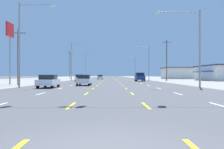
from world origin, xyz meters
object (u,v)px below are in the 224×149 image
pole_sign_left_row_1 (10,36)px  streetlight_left_row_2 (87,64)px  streetlight_left_row_1 (73,58)px  streetlight_right_row_2 (134,66)px  sedan_far_left_nearest (49,81)px  sedan_inner_left_near (84,80)px  hatchback_far_left_mid (80,78)px  streetlight_right_row_1 (147,60)px  streetlight_left_row_0 (23,38)px  sedan_inner_left_far (100,77)px  streetlight_right_row_0 (194,41)px  suv_far_right_midfar (140,77)px

pole_sign_left_row_1 → streetlight_left_row_2: streetlight_left_row_2 is taller
streetlight_left_row_1 → streetlight_right_row_2: bearing=62.7°
streetlight_left_row_2 → streetlight_right_row_2: size_ratio=1.20×
sedan_far_left_nearest → sedan_inner_left_near: (3.36, 6.27, 0.00)m
hatchback_far_left_mid → pole_sign_left_row_1: (-8.61, -17.46, 6.64)m
hatchback_far_left_mid → streetlight_left_row_1: bearing=106.4°
sedan_far_left_nearest → streetlight_right_row_1: streetlight_right_row_1 is taller
hatchback_far_left_mid → streetlight_right_row_1: 19.53m
sedan_inner_left_near → streetlight_right_row_1: size_ratio=0.50×
hatchback_far_left_mid → streetlight_left_row_0: (-2.92, -28.06, 4.77)m
sedan_far_left_nearest → streetlight_left_row_2: (-2.77, 75.09, 5.36)m
pole_sign_left_row_1 → sedan_inner_left_near: bearing=-19.6°
pole_sign_left_row_1 → sedan_inner_left_far: bearing=75.6°
sedan_inner_left_far → streetlight_left_row_2: bearing=109.4°
sedan_far_left_nearest → pole_sign_left_row_1: 15.09m
streetlight_right_row_0 → streetlight_right_row_2: 75.17m
streetlight_left_row_2 → streetlight_right_row_2: 19.45m
sedan_inner_left_far → streetlight_left_row_1: 21.44m
pole_sign_left_row_1 → streetlight_left_row_0: bearing=-61.7°
streetlight_left_row_0 → streetlight_right_row_1: bearing=62.8°
sedan_far_left_nearest → streetlight_left_row_0: streetlight_left_row_0 is taller
hatchback_far_left_mid → streetlight_right_row_2: (16.58, 47.11, 4.31)m
sedan_far_left_nearest → streetlight_left_row_1: bearing=94.2°
streetlight_right_row_2 → sedan_inner_left_far: bearing=-126.6°
sedan_far_left_nearest → streetlight_left_row_2: 75.33m
suv_far_right_midfar → sedan_inner_left_far: 29.78m
streetlight_right_row_0 → streetlight_left_row_0: bearing=180.0°
sedan_inner_left_far → streetlight_left_row_1: streetlight_left_row_1 is taller
sedan_inner_left_near → suv_far_right_midfar: suv_far_right_midfar is taller
sedan_far_left_nearest → streetlight_right_row_1: size_ratio=0.50×
suv_far_right_midfar → streetlight_right_row_2: 45.97m
sedan_inner_left_near → streetlight_left_row_1: 32.23m
streetlight_right_row_0 → streetlight_left_row_2: bearing=104.3°
streetlight_right_row_0 → streetlight_left_row_2: streetlight_left_row_2 is taller
pole_sign_left_row_1 → streetlight_right_row_2: pole_sign_left_row_1 is taller
sedan_inner_left_near → streetlight_left_row_2: size_ratio=0.43×
streetlight_right_row_1 → streetlight_right_row_2: (0.15, 37.58, -0.27)m
suv_far_right_midfar → streetlight_left_row_0: streetlight_left_row_0 is taller
streetlight_left_row_0 → streetlight_left_row_1: (0.12, 37.58, 0.33)m
sedan_inner_left_far → streetlight_left_row_1: bearing=-107.3°
streetlight_right_row_0 → streetlight_left_row_1: 42.18m
streetlight_left_row_0 → streetlight_right_row_2: (19.49, 75.17, -0.46)m
streetlight_left_row_0 → streetlight_left_row_1: streetlight_left_row_1 is taller
hatchback_far_left_mid → streetlight_left_row_0: 28.61m
sedan_far_left_nearest → streetlight_left_row_0: bearing=-178.4°
sedan_inner_left_far → streetlight_right_row_1: 24.20m
hatchback_far_left_mid → streetlight_right_row_2: size_ratio=0.44×
hatchback_far_left_mid → streetlight_left_row_0: streetlight_left_row_0 is taller
hatchback_far_left_mid → sedan_inner_left_near: bearing=-81.4°
streetlight_left_row_0 → sedan_inner_left_near: bearing=45.7°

